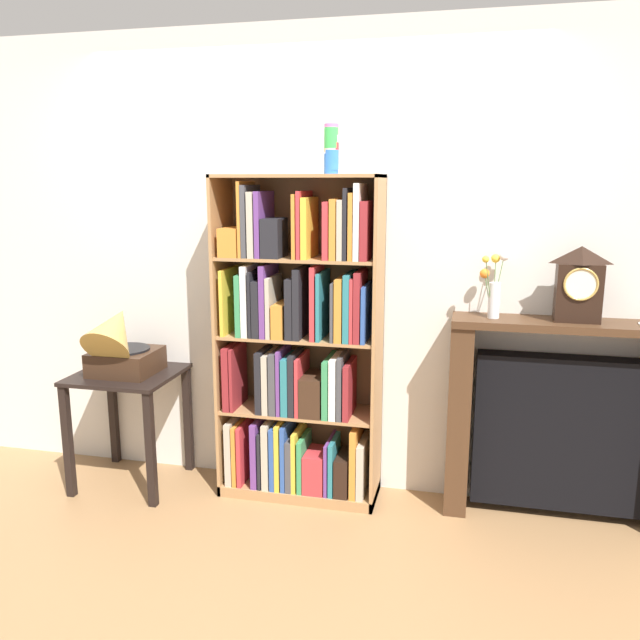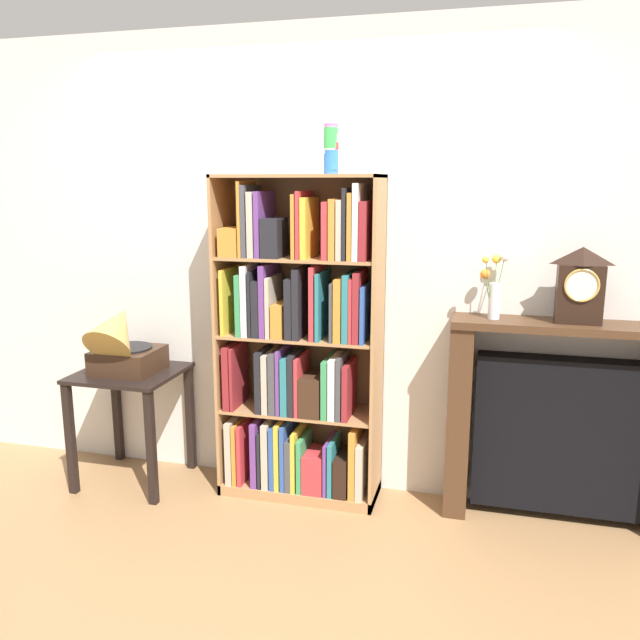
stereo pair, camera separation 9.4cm
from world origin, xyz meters
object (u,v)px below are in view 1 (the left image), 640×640
(fireplace_mantel, at_px, (561,423))
(mantel_clock, at_px, (579,284))
(side_table_left, at_px, (128,398))
(gramophone, at_px, (119,344))
(cup_stack, at_px, (331,149))
(bookshelf, at_px, (299,355))
(flower_vase, at_px, (494,287))

(fireplace_mantel, bearing_deg, mantel_clock, -47.22)
(side_table_left, bearing_deg, mantel_clock, 3.11)
(gramophone, height_order, mantel_clock, mantel_clock)
(cup_stack, xyz_separation_m, gramophone, (-1.20, -0.13, -1.06))
(side_table_left, distance_m, fireplace_mantel, 2.43)
(bookshelf, height_order, gramophone, bookshelf)
(bookshelf, bearing_deg, flower_vase, 3.44)
(fireplace_mantel, height_order, flower_vase, flower_vase)
(fireplace_mantel, relative_size, flower_vase, 3.47)
(bookshelf, relative_size, fireplace_mantel, 1.54)
(flower_vase, bearing_deg, side_table_left, -175.65)
(bookshelf, relative_size, mantel_clock, 4.77)
(gramophone, bearing_deg, flower_vase, 5.97)
(fireplace_mantel, bearing_deg, flower_vase, -179.33)
(side_table_left, xyz_separation_m, fireplace_mantel, (2.43, 0.16, 0.00))
(gramophone, xyz_separation_m, flower_vase, (2.04, 0.21, 0.37))
(mantel_clock, relative_size, flower_vase, 1.12)
(cup_stack, height_order, flower_vase, cup_stack)
(side_table_left, bearing_deg, fireplace_mantel, 3.77)
(cup_stack, distance_m, side_table_left, 1.85)
(bookshelf, xyz_separation_m, flower_vase, (1.03, 0.06, 0.41))
(bookshelf, xyz_separation_m, side_table_left, (-1.02, -0.09, -0.30))
(fireplace_mantel, bearing_deg, bookshelf, -177.32)
(cup_stack, distance_m, gramophone, 1.61)
(flower_vase, bearing_deg, mantel_clock, -3.11)
(mantel_clock, bearing_deg, side_table_left, -176.89)
(bookshelf, bearing_deg, fireplace_mantel, 2.68)
(fireplace_mantel, xyz_separation_m, mantel_clock, (0.02, -0.03, 0.74))
(gramophone, bearing_deg, bookshelf, 8.49)
(cup_stack, bearing_deg, bookshelf, 172.07)
(bookshelf, relative_size, cup_stack, 7.29)
(bookshelf, xyz_separation_m, cup_stack, (0.18, -0.03, 1.11))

